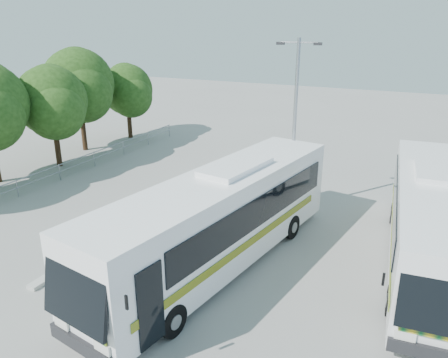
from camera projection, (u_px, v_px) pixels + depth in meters
The scene contains 9 objects.
ground at pixel (177, 234), 19.47m from camera, with size 100.00×100.00×0.00m, color gray.
kerb_divider at pixel (159, 207), 22.09m from camera, with size 0.40×16.00×0.15m, color #B2B2AD.
railing at pixel (72, 164), 26.73m from camera, with size 0.06×22.00×1.00m.
tree_far_c at pixel (52, 101), 27.35m from camera, with size 4.97×4.69×6.49m.
tree_far_d at pixel (79, 84), 30.79m from camera, with size 5.62×5.30×7.33m.
tree_far_e at pixel (128, 90), 34.63m from camera, with size 4.54×4.28×5.92m.
coach_main at pixel (219, 218), 16.31m from camera, with size 4.66×13.28×3.62m.
coach_adjacent at pixel (430, 220), 16.48m from camera, with size 3.58×12.45×3.41m.
lamppost at pixel (295, 120), 20.44m from camera, with size 2.02×0.45×8.28m.
Camera 1 is at (9.58, -14.81, 8.86)m, focal length 35.00 mm.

